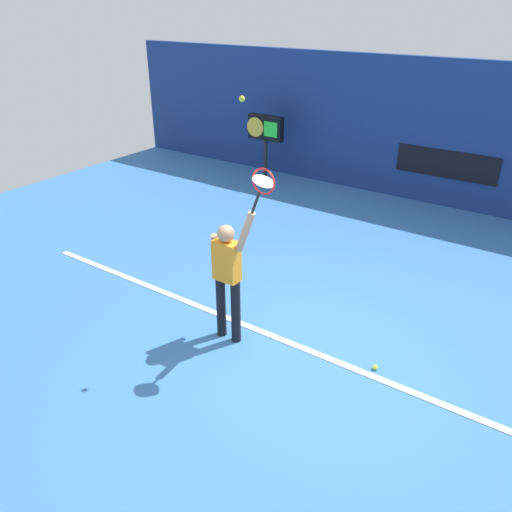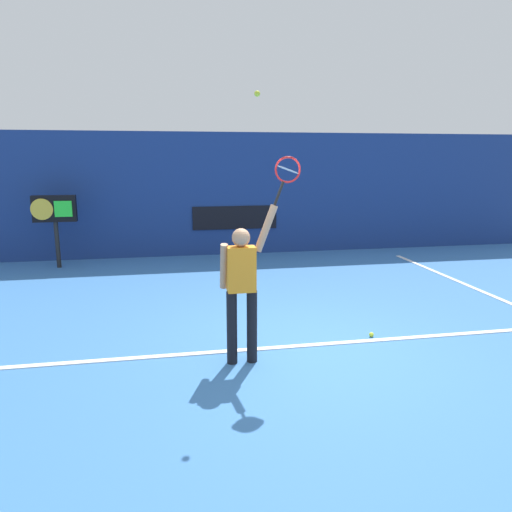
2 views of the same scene
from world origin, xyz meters
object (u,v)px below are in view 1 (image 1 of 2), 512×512
tennis_ball (242,99)px  scoreboard_clock (265,131)px  tennis_racket (262,184)px  spare_ball (375,367)px  tennis_player (228,273)px

tennis_ball → scoreboard_clock: 7.13m
tennis_racket → tennis_ball: tennis_ball is taller
tennis_ball → spare_ball: bearing=13.4°
scoreboard_clock → spare_ball: bearing=-45.7°
scoreboard_clock → spare_ball: 7.71m
tennis_racket → spare_ball: tennis_racket is taller
tennis_ball → spare_ball: (1.74, 0.41, -3.19)m
tennis_racket → scoreboard_clock: 7.19m
spare_ball → tennis_racket: bearing=-160.3°
scoreboard_clock → spare_ball: (5.31, -5.44, -1.26)m
scoreboard_clock → tennis_racket: bearing=-56.7°
tennis_racket → spare_ball: size_ratio=9.19×
spare_ball → scoreboard_clock: bearing=134.3°
tennis_player → tennis_ball: size_ratio=28.95×
tennis_ball → scoreboard_clock: bearing=121.4°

